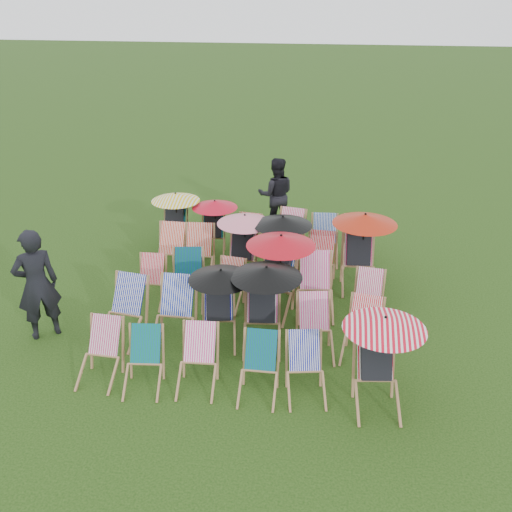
# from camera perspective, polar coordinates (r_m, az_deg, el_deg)

# --- Properties ---
(ground) EXTENTS (100.00, 100.00, 0.00)m
(ground) POSITION_cam_1_polar(r_m,az_deg,el_deg) (10.36, -0.38, -5.46)
(ground) COLOR black
(ground) RESTS_ON ground
(deckchair_0) EXTENTS (0.60, 0.82, 0.86)m
(deckchair_0) POSITION_cam_1_polar(r_m,az_deg,el_deg) (8.82, -15.38, -9.35)
(deckchair_0) COLOR #9D7049
(deckchair_0) RESTS_ON ground
(deckchair_1) EXTENTS (0.63, 0.82, 0.84)m
(deckchair_1) POSITION_cam_1_polar(r_m,az_deg,el_deg) (8.52, -11.23, -10.35)
(deckchair_1) COLOR #9D7049
(deckchair_1) RESTS_ON ground
(deckchair_2) EXTENTS (0.61, 0.83, 0.87)m
(deckchair_2) POSITION_cam_1_polar(r_m,az_deg,el_deg) (8.40, -5.89, -10.38)
(deckchair_2) COLOR #9D7049
(deckchair_2) RESTS_ON ground
(deckchair_3) EXTENTS (0.57, 0.79, 0.85)m
(deckchair_3) POSITION_cam_1_polar(r_m,az_deg,el_deg) (8.21, 0.28, -11.23)
(deckchair_3) COLOR #9D7049
(deckchair_3) RESTS_ON ground
(deckchair_4) EXTENTS (0.70, 0.88, 0.85)m
(deckchair_4) POSITION_cam_1_polar(r_m,az_deg,el_deg) (8.23, 5.01, -11.25)
(deckchair_4) COLOR #9D7049
(deckchair_4) RESTS_ON ground
(deckchair_5) EXTENTS (1.13, 1.22, 1.35)m
(deckchair_5) POSITION_cam_1_polar(r_m,az_deg,el_deg) (8.05, 12.22, -10.25)
(deckchair_5) COLOR #9D7049
(deckchair_5) RESTS_ON ground
(deckchair_6) EXTENTS (0.78, 0.99, 0.99)m
(deckchair_6) POSITION_cam_1_polar(r_m,az_deg,el_deg) (9.63, -13.23, -5.41)
(deckchair_6) COLOR #9D7049
(deckchair_6) RESTS_ON ground
(deckchair_7) EXTENTS (0.67, 0.94, 1.01)m
(deckchair_7) POSITION_cam_1_polar(r_m,az_deg,el_deg) (9.39, -8.23, -5.73)
(deckchair_7) COLOR #9D7049
(deckchair_7) RESTS_ON ground
(deckchair_8) EXTENTS (1.05, 1.14, 1.25)m
(deckchair_8) POSITION_cam_1_polar(r_m,az_deg,el_deg) (9.24, -3.72, -4.93)
(deckchair_8) COLOR #9D7049
(deckchair_8) RESTS_ON ground
(deckchair_9) EXTENTS (1.14, 1.22, 1.35)m
(deckchair_9) POSITION_cam_1_polar(r_m,az_deg,el_deg) (9.10, 0.73, -5.00)
(deckchair_9) COLOR #9D7049
(deckchair_9) RESTS_ON ground
(deckchair_10) EXTENTS (0.73, 0.91, 0.90)m
(deckchair_10) POSITION_cam_1_polar(r_m,az_deg,el_deg) (9.08, 5.95, -7.21)
(deckchair_10) COLOR #9D7049
(deckchair_10) RESTS_ON ground
(deckchair_11) EXTENTS (0.72, 0.90, 0.89)m
(deckchair_11) POSITION_cam_1_polar(r_m,az_deg,el_deg) (9.13, 10.61, -7.40)
(deckchair_11) COLOR #9D7049
(deckchair_11) RESTS_ON ground
(deckchair_12) EXTENTS (0.58, 0.79, 0.83)m
(deckchair_12) POSITION_cam_1_polar(r_m,az_deg,el_deg) (10.62, -10.59, -2.55)
(deckchair_12) COLOR #9D7049
(deckchair_12) RESTS_ON ground
(deckchair_13) EXTENTS (0.76, 0.96, 0.95)m
(deckchair_13) POSITION_cam_1_polar(r_m,az_deg,el_deg) (10.45, -6.87, -2.40)
(deckchair_13) COLOR #9D7049
(deckchair_13) RESTS_ON ground
(deckchair_14) EXTENTS (0.64, 0.82, 0.82)m
(deckchair_14) POSITION_cam_1_polar(r_m,az_deg,el_deg) (10.33, -2.84, -2.97)
(deckchair_14) COLOR #9D7049
(deckchair_14) RESTS_ON ground
(deckchair_15) EXTENTS (1.21, 1.29, 1.44)m
(deckchair_15) POSITION_cam_1_polar(r_m,az_deg,el_deg) (10.00, 2.02, -1.72)
(deckchair_15) COLOR #9D7049
(deckchair_15) RESTS_ON ground
(deckchair_16) EXTENTS (0.78, 1.00, 1.01)m
(deckchair_16) POSITION_cam_1_polar(r_m,az_deg,el_deg) (10.13, 5.96, -3.08)
(deckchair_16) COLOR #9D7049
(deckchair_16) RESTS_ON ground
(deckchair_17) EXTENTS (0.64, 0.83, 0.84)m
(deckchair_17) POSITION_cam_1_polar(r_m,az_deg,el_deg) (10.07, 11.12, -4.23)
(deckchair_17) COLOR #9D7049
(deckchair_17) RESTS_ON ground
(deckchair_18) EXTENTS (0.65, 0.90, 0.96)m
(deckchair_18) POSITION_cam_1_polar(r_m,az_deg,el_deg) (11.58, -8.71, 0.44)
(deckchair_18) COLOR #9D7049
(deckchair_18) RESTS_ON ground
(deckchair_19) EXTENTS (0.70, 0.94, 0.98)m
(deckchair_19) POSITION_cam_1_polar(r_m,az_deg,el_deg) (11.41, -5.88, 0.27)
(deckchair_19) COLOR #9D7049
(deckchair_19) RESTS_ON ground
(deckchair_20) EXTENTS (1.09, 1.14, 1.29)m
(deckchair_20) POSITION_cam_1_polar(r_m,az_deg,el_deg) (11.22, -1.41, 1.03)
(deckchair_20) COLOR #9D7049
(deckchair_20) RESTS_ON ground
(deckchair_21) EXTENTS (1.13, 1.18, 1.34)m
(deckchair_21) POSITION_cam_1_polar(r_m,az_deg,el_deg) (11.03, 2.34, 0.72)
(deckchair_21) COLOR #9D7049
(deckchair_21) RESTS_ON ground
(deckchair_22) EXTENTS (0.68, 0.91, 0.94)m
(deckchair_22) POSITION_cam_1_polar(r_m,az_deg,el_deg) (11.17, 6.40, -0.46)
(deckchair_22) COLOR #9D7049
(deckchair_22) RESTS_ON ground
(deckchair_23) EXTENTS (1.22, 1.29, 1.45)m
(deckchair_23) POSITION_cam_1_polar(r_m,az_deg,el_deg) (11.03, 10.41, 0.61)
(deckchair_23) COLOR #9D7049
(deckchair_23) RESTS_ON ground
(deckchair_24) EXTENTS (1.05, 1.11, 1.25)m
(deckchair_24) POSITION_cam_1_polar(r_m,az_deg,el_deg) (12.62, -8.19, 3.55)
(deckchair_24) COLOR #9D7049
(deckchair_24) RESTS_ON ground
(deckchair_25) EXTENTS (0.98, 1.05, 1.16)m
(deckchair_25) POSITION_cam_1_polar(r_m,az_deg,el_deg) (12.34, -4.29, 2.99)
(deckchair_25) COLOR #9D7049
(deckchair_25) RESTS_ON ground
(deckchair_26) EXTENTS (0.66, 0.84, 0.85)m
(deckchair_26) POSITION_cam_1_polar(r_m,az_deg,el_deg) (12.24, -1.00, 1.89)
(deckchair_26) COLOR #9D7049
(deckchair_26) RESTS_ON ground
(deckchair_27) EXTENTS (0.79, 0.99, 0.96)m
(deckchair_27) POSITION_cam_1_polar(r_m,az_deg,el_deg) (12.20, 3.21, 2.07)
(deckchair_27) COLOR #9D7049
(deckchair_27) RESTS_ON ground
(deckchair_28) EXTENTS (0.66, 0.88, 0.92)m
(deckchair_28) POSITION_cam_1_polar(r_m,az_deg,el_deg) (12.08, 6.86, 1.57)
(deckchair_28) COLOR #9D7049
(deckchair_28) RESTS_ON ground
(deckchair_29) EXTENTS (0.65, 0.88, 0.93)m
(deckchair_29) POSITION_cam_1_polar(r_m,az_deg,el_deg) (12.14, 10.09, 1.47)
(deckchair_29) COLOR #9D7049
(deckchair_29) RESTS_ON ground
(person_left) EXTENTS (0.83, 0.80, 1.92)m
(person_left) POSITION_cam_1_polar(r_m,az_deg,el_deg) (9.86, -21.08, -2.67)
(person_left) COLOR black
(person_left) RESTS_ON ground
(person_rear) EXTENTS (0.96, 0.80, 1.77)m
(person_rear) POSITION_cam_1_polar(r_m,az_deg,el_deg) (13.39, 2.01, 6.14)
(person_rear) COLOR black
(person_rear) RESTS_ON ground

